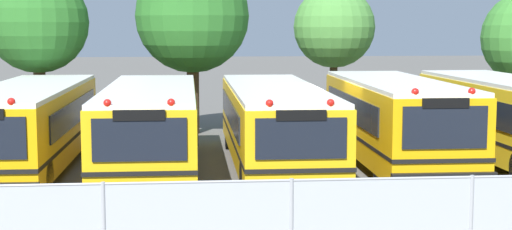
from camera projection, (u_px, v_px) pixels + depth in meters
The scene contains 10 objects.
ground_plane at pixel (332, 167), 22.89m from camera, with size 160.00×160.00×0.00m, color #595651.
school_bus_0 at pixel (29, 124), 22.14m from camera, with size 2.73×10.40×2.61m.
school_bus_1 at pixel (151, 125), 21.98m from camera, with size 2.66×10.41×2.61m.
school_bus_2 at pixel (274, 123), 22.69m from camera, with size 2.65×11.02×2.56m.
school_bus_3 at pixel (395, 119), 22.80m from camera, with size 2.67×9.31×2.74m.
school_bus_4 at pixel (509, 118), 23.12m from camera, with size 2.75×9.58×2.74m.
tree_1 at pixel (36, 22), 27.99m from camera, with size 3.72×3.72×6.19m.
tree_2 at pixel (194, 13), 29.50m from camera, with size 4.39×4.39×6.77m.
tree_3 at pixel (334, 27), 30.61m from camera, with size 3.27×3.27×5.78m.
chainlink_fence at pixel (471, 226), 12.68m from camera, with size 24.02×0.07×1.78m.
Camera 1 is at (-4.32, -22.25, 4.24)m, focal length 53.85 mm.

